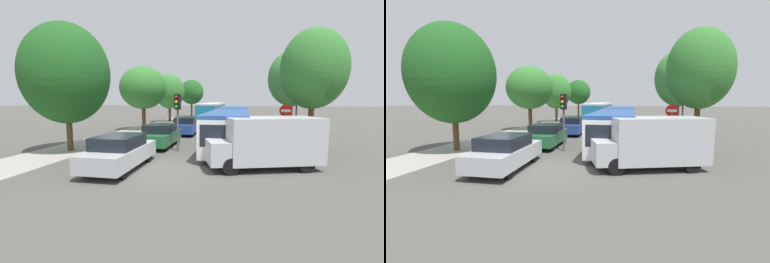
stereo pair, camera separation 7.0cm
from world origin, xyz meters
The scene contains 17 objects.
ground_plane centered at (0.00, 0.00, 0.00)m, with size 200.00×200.00×0.00m, color #4F4C47.
kerb_strip_left centered at (-6.97, 13.14, 0.07)m, with size 3.20×36.27×0.14m, color #9E998E.
articulated_bus centered at (2.17, 8.63, 1.36)m, with size 2.77×15.95×2.36m.
city_bus_rear centered at (-1.96, 26.27, 1.44)m, with size 2.64×11.60×2.50m.
queued_car_silver centered at (-2.09, -0.49, 0.78)m, with size 2.07×4.49×1.53m.
queued_car_green centered at (-2.19, 5.07, 0.76)m, with size 2.01×4.38×1.50m.
queued_car_blue centered at (-1.95, 11.07, 0.78)m, with size 2.07×4.50×1.54m.
white_van centered at (4.31, 1.07, 1.24)m, with size 5.36×3.49×2.31m.
traffic_light centered at (-0.67, 3.92, 2.50)m, with size 0.38×0.40×3.40m.
no_entry_sign centered at (5.48, 4.36, 1.88)m, with size 0.70×0.08×2.82m.
direction_sign_post centered at (6.32, 6.26, 2.55)m, with size 0.30×1.39×3.60m.
tree_left_near centered at (-6.62, 2.00, 4.51)m, with size 4.78×4.78×7.32m.
tree_left_mid centered at (-6.72, 12.56, 4.07)m, with size 4.48×4.48×6.23m.
tree_left_far centered at (-6.86, 21.51, 4.05)m, with size 3.91×3.91×6.29m.
tree_left_distant centered at (-6.34, 31.97, 4.21)m, with size 4.02×4.02×6.26m.
tree_right_near centered at (6.93, 4.77, 4.64)m, with size 3.55×3.55×6.97m.
tree_right_mid centered at (7.25, 14.38, 4.84)m, with size 4.35×4.35×7.52m.
Camera 2 is at (3.67, -10.72, 3.14)m, focal length 24.00 mm.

